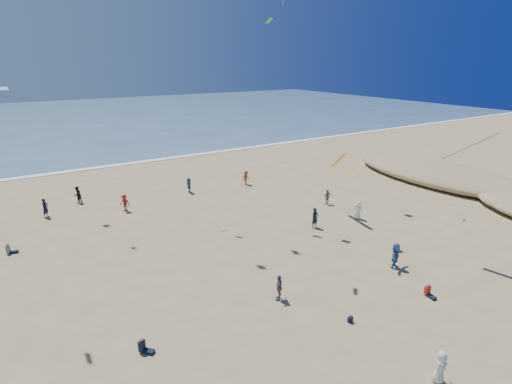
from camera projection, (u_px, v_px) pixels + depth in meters
ocean at (47, 121)px, 92.08m from camera, size 220.00×100.00×0.06m
surf_line at (92, 168)px, 52.01m from camera, size 220.00×1.20×0.08m
standing_flyers at (247, 242)px, 29.25m from camera, size 30.96×38.12×1.94m
seated_group at (278, 334)px, 20.10m from camera, size 22.05×31.39×0.84m
navy_bag at (350, 319)px, 21.67m from camera, size 0.28×0.18×0.34m
kites_aloft at (300, 52)px, 27.11m from camera, size 40.52×43.95×28.96m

